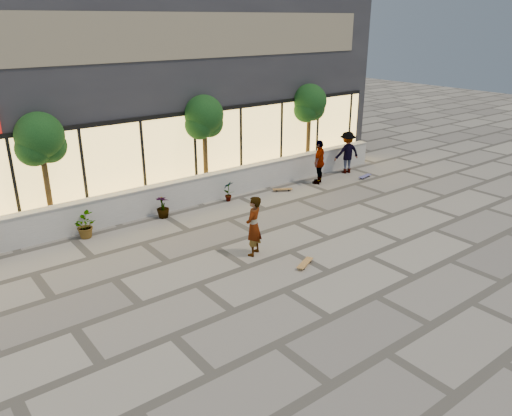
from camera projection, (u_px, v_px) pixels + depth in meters
ground at (285, 290)px, 12.90m from camera, size 80.00×80.00×0.00m
planter_wall at (158, 199)px, 17.90m from camera, size 22.00×0.42×1.04m
retail_building at (90, 79)px, 20.63m from camera, size 24.00×9.17×8.50m
shrub_c at (84, 226)px, 15.88m from camera, size 0.68×0.77×0.81m
shrub_d at (163, 207)px, 17.48m from camera, size 0.64×0.64×0.81m
shrub_e at (228, 191)px, 19.07m from camera, size 0.46×0.35×0.81m
tree_midwest at (40, 142)px, 15.54m from camera, size 1.60×1.50×3.92m
tree_mideast at (204, 119)px, 18.97m from camera, size 1.60×1.50×3.92m
tree_east at (309, 105)px, 22.11m from camera, size 1.60×1.50×3.92m
skater_center at (254, 226)px, 14.55m from camera, size 0.79×0.71×1.82m
skater_right_near at (319, 162)px, 20.96m from camera, size 1.18×0.94×1.87m
skater_right_far at (347, 152)px, 22.42m from camera, size 1.35×0.96×1.89m
skateboard_center at (305, 263)px, 14.16m from camera, size 0.80×0.52×0.10m
skateboard_right_near at (283, 189)px, 20.28m from camera, size 0.80×0.58×0.10m
skateboard_right_far at (365, 176)px, 21.97m from camera, size 0.82×0.36×0.10m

